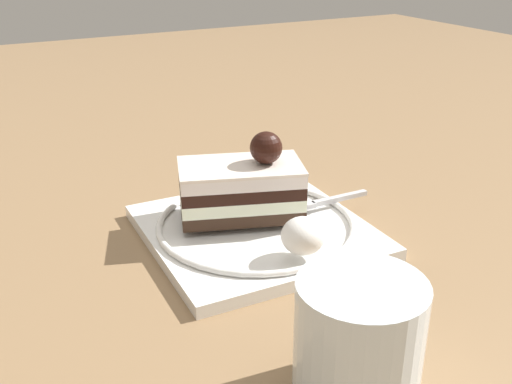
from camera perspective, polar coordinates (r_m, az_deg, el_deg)
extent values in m
plane|color=olive|center=(0.60, -1.89, -3.68)|extent=(2.40, 2.40, 0.00)
cube|color=white|center=(0.58, 0.00, -3.78)|extent=(0.21, 0.21, 0.01)
torus|color=white|center=(0.58, 0.00, -2.99)|extent=(0.20, 0.20, 0.01)
cube|color=#332015|center=(0.59, -1.45, -1.49)|extent=(0.10, 0.13, 0.01)
cube|color=white|center=(0.58, -1.47, -0.42)|extent=(0.10, 0.13, 0.01)
cube|color=black|center=(0.58, -1.48, 0.67)|extent=(0.10, 0.13, 0.01)
cube|color=white|center=(0.57, -1.49, 1.78)|extent=(0.10, 0.13, 0.01)
cube|color=white|center=(0.57, -1.50, 2.49)|extent=(0.10, 0.13, 0.00)
sphere|color=black|center=(0.57, 0.96, 4.23)|extent=(0.03, 0.03, 0.03)
ellipsoid|color=white|center=(0.52, 4.48, -4.17)|extent=(0.04, 0.04, 0.03)
cube|color=silver|center=(0.62, 7.94, -0.58)|extent=(0.01, 0.07, 0.00)
cube|color=silver|center=(0.60, 4.89, -1.28)|extent=(0.01, 0.02, 0.00)
cube|color=silver|center=(0.60, 3.01, -1.47)|extent=(0.00, 0.02, 0.00)
cube|color=silver|center=(0.60, 3.17, -1.59)|extent=(0.00, 0.02, 0.00)
cube|color=silver|center=(0.59, 3.33, -1.72)|extent=(0.00, 0.02, 0.00)
cube|color=silver|center=(0.59, 3.49, -1.84)|extent=(0.00, 0.02, 0.00)
cylinder|color=silver|center=(0.39, 9.68, -13.76)|extent=(0.08, 0.08, 0.08)
cylinder|color=silver|center=(0.40, 9.46, -16.18)|extent=(0.07, 0.07, 0.03)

